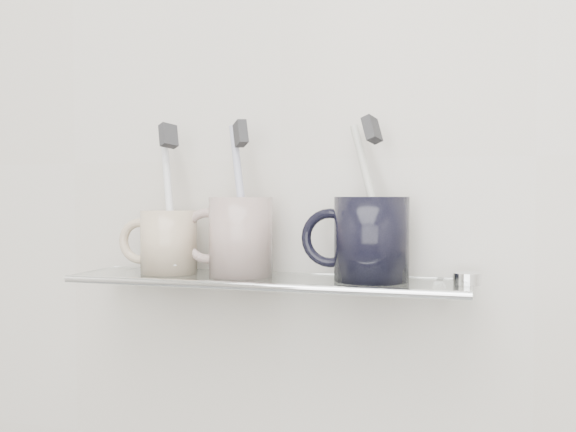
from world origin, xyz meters
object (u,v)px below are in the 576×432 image
at_px(shelf_glass, 266,280).
at_px(mug_center, 241,237).
at_px(mug_left, 169,242).
at_px(mug_right, 371,239).

relative_size(shelf_glass, mug_center, 4.99).
xyz_separation_m(mug_left, mug_center, (0.10, 0.00, 0.01)).
distance_m(mug_left, mug_right, 0.27).
bearing_deg(mug_center, shelf_glass, 2.36).
relative_size(shelf_glass, mug_right, 4.96).
distance_m(mug_center, mug_right, 0.17).
relative_size(mug_center, mug_right, 0.99).
bearing_deg(mug_center, mug_left, -169.47).
height_order(shelf_glass, mug_left, mug_left).
height_order(mug_left, mug_center, mug_center).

